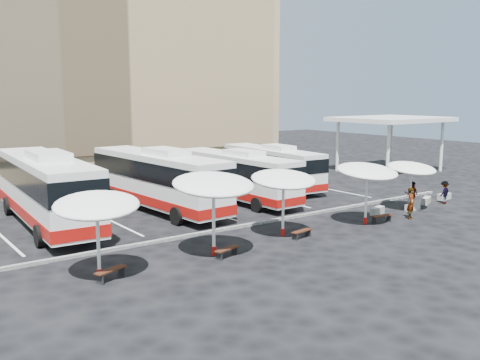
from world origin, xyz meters
TOP-DOWN VIEW (x-y plane):
  - ground at (0.00, 0.00)m, footprint 120.00×120.00m
  - sandstone_building at (0.00, 31.87)m, footprint 42.00×18.25m
  - service_canopy at (24.00, 10.00)m, footprint 10.00×8.00m
  - curb_divider at (0.00, 0.50)m, footprint 34.00×0.25m
  - bay_lines at (0.00, 8.00)m, footprint 24.15×12.00m
  - bus_0 at (-9.29, 7.57)m, footprint 3.73×13.70m
  - bus_1 at (-2.31, 7.42)m, footprint 3.57×12.91m
  - bus_2 at (3.46, 6.90)m, footprint 2.95×11.51m
  - bus_3 at (8.82, 9.46)m, footprint 3.14×11.11m
  - sunshade_0 at (-10.31, -2.85)m, footprint 4.43×4.45m
  - sunshade_1 at (-4.87, -2.98)m, footprint 4.36×4.40m
  - sunshade_2 at (-0.04, -2.23)m, footprint 4.22×4.25m
  - sunshade_3 at (5.46, -3.07)m, footprint 3.94×3.98m
  - sunshade_4 at (10.73, -2.20)m, footprint 3.58×3.61m
  - wood_bench_0 at (-10.00, -3.28)m, footprint 1.50×0.86m
  - wood_bench_1 at (-4.53, -3.56)m, footprint 1.43×0.72m
  - wood_bench_2 at (0.45, -3.16)m, footprint 1.38×0.56m
  - wood_bench_3 at (6.57, -3.34)m, footprint 1.42×0.57m
  - conc_bench_0 at (8.01, -1.83)m, footprint 1.29×0.70m
  - conc_bench_1 at (10.77, -2.39)m, footprint 1.16×0.42m
  - conc_bench_2 at (13.29, -1.66)m, footprint 1.25×0.84m
  - conc_bench_3 at (15.57, -1.53)m, footprint 1.19×0.42m
  - passenger_0 at (8.70, -3.76)m, footprint 0.82×0.73m
  - passenger_1 at (11.91, -1.41)m, footprint 1.01×1.00m
  - passenger_2 at (11.46, -1.84)m, footprint 1.01×0.43m
  - passenger_3 at (14.25, -2.37)m, footprint 1.08×0.71m

SIDE VIEW (x-z plane):
  - ground at x=0.00m, z-range 0.00..0.00m
  - bay_lines at x=0.00m, z-range 0.00..0.01m
  - curb_divider at x=0.00m, z-range 0.00..0.15m
  - conc_bench_1 at x=10.77m, z-range 0.00..0.43m
  - conc_bench_3 at x=15.57m, z-range 0.00..0.44m
  - conc_bench_2 at x=13.29m, z-range 0.00..0.45m
  - conc_bench_0 at x=8.01m, z-range 0.00..0.46m
  - wood_bench_2 at x=0.45m, z-range 0.11..0.52m
  - wood_bench_3 at x=6.57m, z-range 0.11..0.54m
  - wood_bench_1 at x=-4.53m, z-range 0.11..0.54m
  - wood_bench_0 at x=-10.00m, z-range 0.12..0.57m
  - passenger_3 at x=14.25m, z-range 0.00..1.57m
  - passenger_1 at x=11.91m, z-range 0.00..1.65m
  - passenger_2 at x=11.46m, z-range 0.00..1.71m
  - passenger_0 at x=8.70m, z-range 0.00..1.88m
  - bus_3 at x=8.82m, z-range 0.04..3.52m
  - bus_2 at x=3.46m, z-range 0.04..3.67m
  - bus_1 at x=-2.31m, z-range 0.04..4.09m
  - bus_0 at x=-9.29m, z-range 0.05..4.35m
  - sunshade_4 at x=10.73m, z-range 1.11..4.29m
  - sunshade_2 at x=-0.04m, z-range 1.24..4.77m
  - sunshade_0 at x=-10.31m, z-range 1.24..4.79m
  - sunshade_3 at x=5.46m, z-range 1.25..4.84m
  - sunshade_1 at x=-4.87m, z-range 1.37..5.27m
  - service_canopy at x=24.00m, z-range 2.27..7.47m
  - sandstone_building at x=0.00m, z-range -2.17..27.43m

